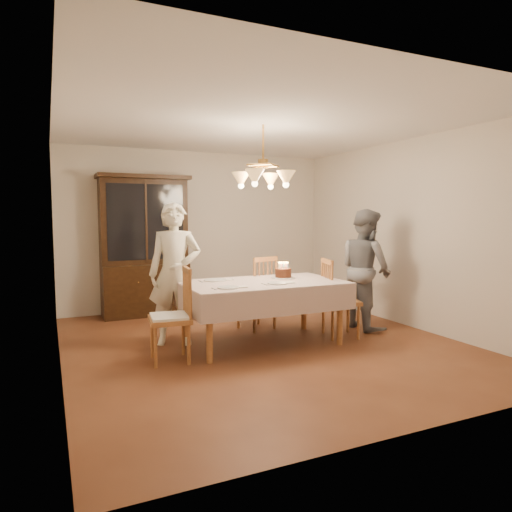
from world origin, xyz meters
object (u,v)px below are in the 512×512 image
dining_table (263,288)px  elderly_woman (175,274)px  birthday_cake (283,274)px  china_hutch (144,248)px  chair_far_side (257,297)px

dining_table → elderly_woman: (-0.96, 0.45, 0.17)m
dining_table → birthday_cake: bearing=23.8°
dining_table → china_hutch: (-0.96, 2.25, 0.36)m
china_hutch → chair_far_side: china_hutch is taller
chair_far_side → birthday_cake: 0.67m
dining_table → china_hutch: 2.48m
dining_table → chair_far_side: chair_far_side is taller
dining_table → chair_far_side: size_ratio=1.90×
birthday_cake → elderly_woman: bearing=167.5°
elderly_woman → birthday_cake: size_ratio=5.68×
elderly_woman → chair_far_side: bearing=32.0°
dining_table → chair_far_side: 0.78m
china_hutch → chair_far_side: bearing=-52.2°
chair_far_side → china_hutch: bearing=127.8°
china_hutch → birthday_cake: size_ratio=7.20×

